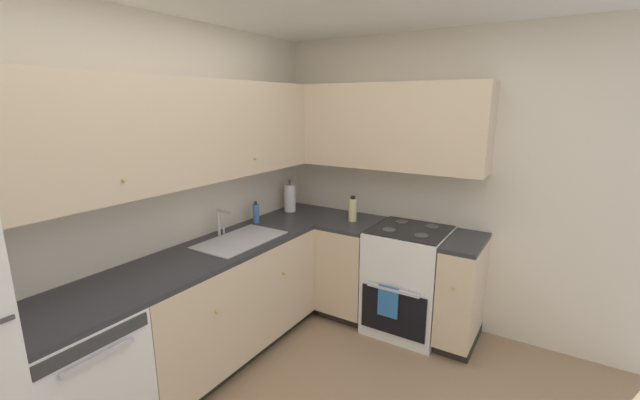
{
  "coord_description": "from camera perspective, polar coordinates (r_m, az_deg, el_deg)",
  "views": [
    {
      "loc": [
        -1.56,
        -0.9,
        1.93
      ],
      "look_at": [
        0.96,
        0.68,
        1.22
      ],
      "focal_mm": 22.71,
      "sensor_mm": 36.0,
      "label": 1
    }
  ],
  "objects": [
    {
      "name": "wall_back",
      "position": [
        2.98,
        -24.83,
        -0.87
      ],
      "size": [
        3.83,
        0.05,
        2.51
      ],
      "primitive_type": "cube",
      "color": "beige",
      "rests_on": "ground_plane"
    },
    {
      "name": "paper_towel_roll",
      "position": [
        3.96,
        -4.27,
        0.29
      ],
      "size": [
        0.11,
        0.11,
        0.32
      ],
      "color": "white",
      "rests_on": "countertop_back"
    },
    {
      "name": "dishwasher",
      "position": [
        2.75,
        -31.44,
        -21.74
      ],
      "size": [
        0.6,
        0.63,
        0.86
      ],
      "color": "white",
      "rests_on": "ground_plane"
    },
    {
      "name": "upper_cabinets_back",
      "position": [
        2.93,
        -19.03,
        9.01
      ],
      "size": [
        2.51,
        0.34,
        0.71
      ],
      "color": "beige"
    },
    {
      "name": "lower_cabinets_back",
      "position": [
        3.29,
        -13.44,
        -13.98
      ],
      "size": [
        1.63,
        0.62,
        0.86
      ],
      "color": "beige",
      "rests_on": "ground_plane"
    },
    {
      "name": "oil_bottle",
      "position": [
        3.63,
        4.62,
        -1.35
      ],
      "size": [
        0.07,
        0.07,
        0.23
      ],
      "color": "beige",
      "rests_on": "countertop_right"
    },
    {
      "name": "wall_right",
      "position": [
        3.63,
        17.15,
        2.14
      ],
      "size": [
        0.05,
        3.16,
        2.51
      ],
      "primitive_type": "cube",
      "color": "beige",
      "rests_on": "ground_plane"
    },
    {
      "name": "sink",
      "position": [
        3.22,
        -11.08,
        -6.26
      ],
      "size": [
        0.69,
        0.4,
        0.1
      ],
      "color": "#B7B7BC",
      "rests_on": "countertop_back"
    },
    {
      "name": "faucet",
      "position": [
        3.31,
        -13.8,
        -2.73
      ],
      "size": [
        0.07,
        0.16,
        0.22
      ],
      "color": "silver",
      "rests_on": "countertop_back"
    },
    {
      "name": "upper_cabinets_right",
      "position": [
        3.59,
        7.77,
        10.3
      ],
      "size": [
        0.32,
        1.9,
        0.71
      ],
      "color": "beige"
    },
    {
      "name": "countertop_back",
      "position": [
        3.11,
        -13.88,
        -6.7
      ],
      "size": [
        2.83,
        0.6,
        0.03
      ],
      "primitive_type": "cube",
      "color": "#2D2D33",
      "rests_on": "lower_cabinets_back"
    },
    {
      "name": "countertop_right",
      "position": [
        3.52,
        10.07,
        -4.12
      ],
      "size": [
        0.6,
        1.35,
        0.03
      ],
      "color": "#2D2D33",
      "rests_on": "lower_cabinets_right"
    },
    {
      "name": "oven_range",
      "position": [
        3.63,
        12.3,
        -10.81
      ],
      "size": [
        0.68,
        0.62,
        1.05
      ],
      "color": "white",
      "rests_on": "ground_plane"
    },
    {
      "name": "soap_bottle",
      "position": [
        3.62,
        -9.01,
        -1.86
      ],
      "size": [
        0.05,
        0.05,
        0.2
      ],
      "color": "#3F72BF",
      "rests_on": "countertop_back"
    },
    {
      "name": "lower_cabinets_right",
      "position": [
        3.68,
        9.8,
        -10.74
      ],
      "size": [
        0.62,
        1.35,
        0.86
      ],
      "color": "beige",
      "rests_on": "ground_plane"
    }
  ]
}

